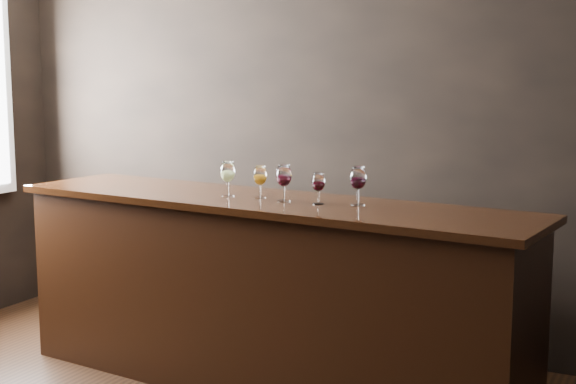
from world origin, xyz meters
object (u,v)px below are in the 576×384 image
at_px(glass_white, 228,173).
at_px(glass_red_b, 318,183).
at_px(bar_counter, 264,298).
at_px(glass_red_a, 284,177).
at_px(glass_amber, 260,176).
at_px(glass_red_c, 358,179).
at_px(back_bar_shelf, 232,275).

relative_size(glass_white, glass_red_b, 1.18).
relative_size(bar_counter, glass_white, 15.08).
distance_m(glass_white, glass_red_a, 0.39).
distance_m(glass_white, glass_amber, 0.21).
bearing_deg(glass_red_a, glass_red_c, 8.38).
bearing_deg(back_bar_shelf, glass_white, -60.26).
distance_m(bar_counter, glass_red_a, 0.76).
height_order(back_bar_shelf, glass_white, glass_white).
xyz_separation_m(back_bar_shelf, glass_red_c, (1.30, -0.79, 0.87)).
relative_size(back_bar_shelf, glass_red_c, 11.02).
bearing_deg(back_bar_shelf, glass_red_b, -38.34).
height_order(back_bar_shelf, glass_amber, glass_amber).
bearing_deg(back_bar_shelf, glass_red_a, -44.63).
relative_size(glass_white, glass_amber, 1.11).
distance_m(glass_white, glass_red_b, 0.61).
bearing_deg(back_bar_shelf, bar_counter, -49.18).
xyz_separation_m(back_bar_shelf, glass_amber, (0.68, -0.80, 0.86)).
height_order(glass_amber, glass_red_a, glass_red_a).
height_order(bar_counter, glass_red_c, glass_red_c).
bearing_deg(glass_red_b, glass_white, 177.81).
height_order(glass_red_a, glass_red_c, glass_red_c).
distance_m(back_bar_shelf, glass_red_c, 1.75).
xyz_separation_m(bar_counter, glass_red_b, (0.37, -0.03, 0.72)).
relative_size(bar_counter, glass_red_c, 14.66).
bearing_deg(glass_red_a, bar_counter, 169.06).
bearing_deg(glass_white, glass_red_b, -2.19).
xyz_separation_m(back_bar_shelf, glass_red_a, (0.86, -0.85, 0.87)).
height_order(back_bar_shelf, glass_red_a, glass_red_a).
relative_size(back_bar_shelf, glass_amber, 12.56).
xyz_separation_m(bar_counter, glass_amber, (-0.03, 0.02, 0.73)).
height_order(glass_amber, glass_red_b, glass_amber).
bearing_deg(glass_red_c, glass_red_b, -162.03).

